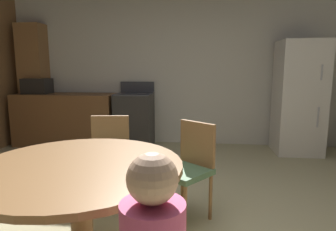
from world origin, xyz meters
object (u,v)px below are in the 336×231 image
Objects in this scene: chair_north at (109,154)px; microwave at (37,86)px; refrigerator at (299,98)px; chair_northeast at (189,164)px; oven_range at (135,120)px; dining_table at (80,186)px.

microwave is at bearing -145.06° from chair_north.
refrigerator is 2.81m from chair_northeast.
oven_range is 1.26× the size of chair_northeast.
refrigerator reaches higher than chair_northeast.
oven_range is at bearing 96.41° from dining_table.
oven_range is 2.52m from chair_northeast.
microwave reaches higher than chair_northeast.
dining_table is (-2.29, -3.08, -0.27)m from refrigerator.
refrigerator is at bearing -177.12° from chair_northeast.
microwave is at bearing -91.44° from chair_northeast.
chair_northeast is at bearing -40.25° from microwave.
dining_table is 1.06m from chair_northeast.
chair_northeast is (0.66, 0.82, -0.11)m from dining_table.
oven_range is at bearing 177.99° from chair_north.
microwave is 3.61m from chair_northeast.
chair_northeast is (-1.63, -2.26, -0.38)m from refrigerator.
refrigerator reaches higher than oven_range.
chair_north is at bearing -84.26° from oven_range.
chair_north is (-0.14, 1.04, -0.11)m from dining_table.
microwave is 3.77m from dining_table.
microwave is 2.88m from chair_north.
chair_north is at bearing -66.72° from chair_northeast.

